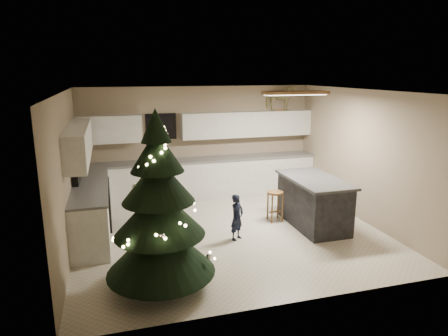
% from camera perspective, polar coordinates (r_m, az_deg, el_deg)
% --- Properties ---
extents(ground_plane, '(5.50, 5.50, 0.00)m').
position_cam_1_polar(ground_plane, '(7.59, 0.74, -9.07)').
color(ground_plane, beige).
extents(room_shell, '(5.52, 5.02, 2.61)m').
position_cam_1_polar(room_shell, '(7.11, 0.96, 4.08)').
color(room_shell, gray).
rests_on(room_shell, ground_plane).
extents(cabinetry, '(5.50, 3.20, 2.00)m').
position_cam_1_polar(cabinetry, '(8.70, -8.16, -0.96)').
color(cabinetry, white).
rests_on(cabinetry, ground_plane).
extents(island, '(0.90, 1.70, 0.95)m').
position_cam_1_polar(island, '(7.93, 12.63, -4.72)').
color(island, black).
rests_on(island, ground_plane).
extents(bar_stool, '(0.32, 0.32, 0.61)m').
position_cam_1_polar(bar_stool, '(8.04, 7.34, -4.40)').
color(bar_stool, brown).
rests_on(bar_stool, ground_plane).
extents(christmas_tree, '(1.55, 1.50, 2.48)m').
position_cam_1_polar(christmas_tree, '(5.47, -9.22, -6.95)').
color(christmas_tree, '#3F2816').
rests_on(christmas_tree, ground_plane).
extents(toddler, '(0.36, 0.34, 0.83)m').
position_cam_1_polar(toddler, '(7.12, 1.87, -7.04)').
color(toddler, black).
rests_on(toddler, ground_plane).
extents(rocking_horse, '(0.75, 0.51, 0.61)m').
position_cam_1_polar(rocking_horse, '(9.90, 8.04, 9.93)').
color(rocking_horse, brown).
rests_on(rocking_horse, cabinetry).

